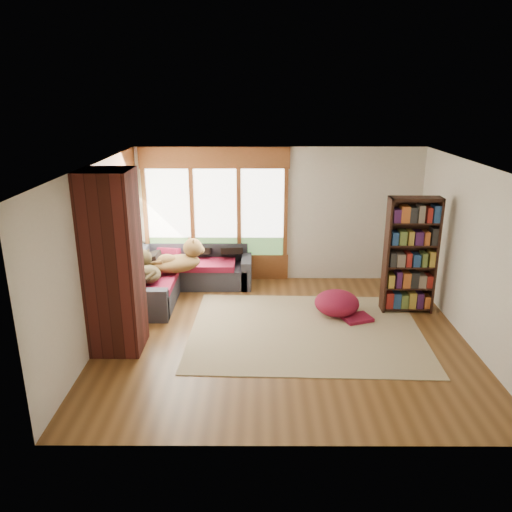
% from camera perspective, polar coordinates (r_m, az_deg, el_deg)
% --- Properties ---
extents(floor, '(5.50, 5.50, 0.00)m').
position_cam_1_polar(floor, '(7.76, 3.09, -9.12)').
color(floor, '#583618').
rests_on(floor, ground).
extents(ceiling, '(5.50, 5.50, 0.00)m').
position_cam_1_polar(ceiling, '(6.96, 3.46, 10.27)').
color(ceiling, white).
extents(wall_back, '(5.50, 0.04, 2.60)m').
position_cam_1_polar(wall_back, '(9.66, 2.51, 4.69)').
color(wall_back, silver).
rests_on(wall_back, ground).
extents(wall_front, '(5.50, 0.04, 2.60)m').
position_cam_1_polar(wall_front, '(4.94, 4.74, -9.06)').
color(wall_front, silver).
rests_on(wall_front, ground).
extents(wall_left, '(0.04, 5.00, 2.60)m').
position_cam_1_polar(wall_left, '(7.62, -17.87, 0.06)').
color(wall_left, silver).
rests_on(wall_left, ground).
extents(wall_right, '(0.04, 5.00, 2.60)m').
position_cam_1_polar(wall_right, '(7.89, 23.62, 0.02)').
color(wall_right, silver).
rests_on(wall_right, ground).
extents(windows_back, '(2.82, 0.10, 1.90)m').
position_cam_1_polar(windows_back, '(9.64, -4.65, 4.93)').
color(windows_back, brown).
rests_on(windows_back, wall_back).
extents(windows_left, '(0.10, 2.62, 1.90)m').
position_cam_1_polar(windows_left, '(8.69, -15.38, 2.85)').
color(windows_left, brown).
rests_on(windows_left, wall_left).
extents(roller_blind, '(0.03, 0.72, 0.90)m').
position_cam_1_polar(roller_blind, '(9.38, -14.10, 6.56)').
color(roller_blind, gray).
rests_on(roller_blind, wall_left).
extents(brick_chimney, '(0.70, 0.70, 2.60)m').
position_cam_1_polar(brick_chimney, '(7.20, -16.04, -0.81)').
color(brick_chimney, '#471914').
rests_on(brick_chimney, ground).
extents(sectional_sofa, '(2.20, 2.20, 0.80)m').
position_cam_1_polar(sectional_sofa, '(9.31, -9.50, -2.51)').
color(sectional_sofa, '#29292E').
rests_on(sectional_sofa, ground).
extents(area_rug, '(3.68, 2.86, 0.01)m').
position_cam_1_polar(area_rug, '(7.94, 5.69, -8.46)').
color(area_rug, beige).
rests_on(area_rug, ground).
extents(bookshelf, '(0.84, 0.28, 1.97)m').
position_cam_1_polar(bookshelf, '(8.63, 17.24, 0.02)').
color(bookshelf, black).
rests_on(bookshelf, ground).
extents(pouf, '(0.85, 0.85, 0.40)m').
position_cam_1_polar(pouf, '(8.49, 9.23, -5.24)').
color(pouf, maroon).
rests_on(pouf, area_rug).
extents(dog_tan, '(1.02, 0.90, 0.50)m').
position_cam_1_polar(dog_tan, '(9.00, -8.61, 0.08)').
color(dog_tan, brown).
rests_on(dog_tan, sectional_sofa).
extents(dog_brindle, '(0.69, 0.85, 0.41)m').
position_cam_1_polar(dog_brindle, '(8.71, -12.48, -1.09)').
color(dog_brindle, black).
rests_on(dog_brindle, sectional_sofa).
extents(throw_pillows, '(1.98, 1.68, 0.45)m').
position_cam_1_polar(throw_pillows, '(9.29, -9.27, 0.42)').
color(throw_pillows, black).
rests_on(throw_pillows, sectional_sofa).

